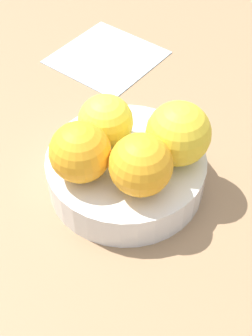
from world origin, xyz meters
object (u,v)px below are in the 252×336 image
(orange_in_bowl_2, at_px, (80,152))
(folded_napkin, at_px, (107,57))
(fruit_bowl, at_px, (126,171))
(orange_in_bowl_0, at_px, (104,123))
(orange_in_bowl_3, at_px, (141,165))
(orange_in_bowl_1, at_px, (178,134))

(orange_in_bowl_2, distance_m, folded_napkin, 0.28)
(fruit_bowl, relative_size, orange_in_bowl_0, 2.93)
(fruit_bowl, xyz_separation_m, folded_napkin, (-0.21, 0.14, -0.02))
(orange_in_bowl_0, height_order, orange_in_bowl_3, orange_in_bowl_3)
(orange_in_bowl_0, relative_size, orange_in_bowl_2, 0.95)
(orange_in_bowl_0, height_order, orange_in_bowl_1, orange_in_bowl_1)
(orange_in_bowl_0, relative_size, folded_napkin, 0.43)
(orange_in_bowl_0, distance_m, orange_in_bowl_3, 0.08)
(orange_in_bowl_1, height_order, orange_in_bowl_3, orange_in_bowl_1)
(orange_in_bowl_2, xyz_separation_m, orange_in_bowl_3, (0.05, 0.03, 0.00))
(fruit_bowl, height_order, orange_in_bowl_1, orange_in_bowl_1)
(folded_napkin, bearing_deg, fruit_bowl, -34.93)
(fruit_bowl, bearing_deg, orange_in_bowl_0, -176.51)
(orange_in_bowl_3, bearing_deg, orange_in_bowl_1, 94.85)
(orange_in_bowl_0, distance_m, folded_napkin, 0.24)
(folded_napkin, bearing_deg, orange_in_bowl_2, -45.29)
(orange_in_bowl_1, relative_size, folded_napkin, 0.49)
(orange_in_bowl_0, bearing_deg, orange_in_bowl_1, 32.73)
(fruit_bowl, height_order, folded_napkin, fruit_bowl)
(orange_in_bowl_3, xyz_separation_m, folded_napkin, (-0.25, 0.16, -0.07))
(fruit_bowl, relative_size, orange_in_bowl_1, 2.56)
(orange_in_bowl_1, xyz_separation_m, orange_in_bowl_3, (0.00, -0.06, -0.00))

